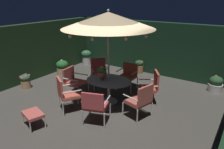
{
  "coord_description": "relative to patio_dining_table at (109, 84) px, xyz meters",
  "views": [
    {
      "loc": [
        3.63,
        -4.78,
        3.18
      ],
      "look_at": [
        0.07,
        0.55,
        0.87
      ],
      "focal_mm": 34.69,
      "sensor_mm": 36.0,
      "label": 1
    }
  ],
  "objects": [
    {
      "name": "hedge_backdrop_left",
      "position": [
        -3.78,
        -0.36,
        0.51
      ],
      "size": [
        0.3,
        7.85,
        2.22
      ],
      "primitive_type": "cube",
      "color": "#1C331B",
      "rests_on": "ground_plane"
    },
    {
      "name": "potted_plant_front_corner",
      "position": [
        -0.49,
        3.08,
        -0.31
      ],
      "size": [
        0.37,
        0.37,
        0.57
      ],
      "color": "#A56B45",
      "rests_on": "ground_plane"
    },
    {
      "name": "patio_dining_table",
      "position": [
        0.0,
        0.0,
        0.0
      ],
      "size": [
        1.48,
        1.18,
        0.75
      ],
      "color": "beige",
      "rests_on": "ground_plane"
    },
    {
      "name": "potted_plant_back_center",
      "position": [
        2.68,
        2.77,
        -0.33
      ],
      "size": [
        0.49,
        0.49,
        0.57
      ],
      "color": "beige",
      "rests_on": "ground_plane"
    },
    {
      "name": "ground_plane",
      "position": [
        -0.07,
        -0.36,
        -0.61
      ],
      "size": [
        7.72,
        7.85,
        0.02
      ],
      "primitive_type": "cube",
      "color": "#44413B"
    },
    {
      "name": "potted_plant_back_left",
      "position": [
        -3.16,
        1.06,
        -0.29
      ],
      "size": [
        0.51,
        0.51,
        0.61
      ],
      "color": "tan",
      "rests_on": "ground_plane"
    },
    {
      "name": "ottoman_footrest",
      "position": [
        -0.82,
        -2.22,
        -0.26
      ],
      "size": [
        0.67,
        0.56,
        0.39
      ],
      "color": "beige",
      "rests_on": "ground_plane"
    },
    {
      "name": "potted_plant_back_right",
      "position": [
        -3.26,
        2.78,
        -0.22
      ],
      "size": [
        0.49,
        0.49,
        0.7
      ],
      "color": "beige",
      "rests_on": "ground_plane"
    },
    {
      "name": "patio_chair_north",
      "position": [
        0.44,
        -1.25,
        -0.03
      ],
      "size": [
        0.79,
        0.76,
        0.96
      ],
      "color": "silver",
      "rests_on": "ground_plane"
    },
    {
      "name": "patio_chair_east",
      "position": [
        1.12,
        0.73,
        -0.03
      ],
      "size": [
        0.79,
        0.8,
        1.02
      ],
      "color": "beige",
      "rests_on": "ground_plane"
    },
    {
      "name": "patio_umbrella",
      "position": [
        -0.0,
        -0.0,
        1.95
      ],
      "size": [
        2.7,
        2.7,
        2.86
      ],
      "color": "silver",
      "rests_on": "ground_plane"
    },
    {
      "name": "patio_chair_south",
      "position": [
        -1.02,
        0.86,
        -0.0
      ],
      "size": [
        0.81,
        0.82,
        1.05
      ],
      "color": "silver",
      "rests_on": "ground_plane"
    },
    {
      "name": "potted_plant_left_near",
      "position": [
        -3.17,
        -0.78,
        -0.31
      ],
      "size": [
        0.37,
        0.38,
        0.53
      ],
      "color": "tan",
      "rests_on": "ground_plane"
    },
    {
      "name": "patio_chair_northeast",
      "position": [
        1.29,
        -0.35,
        -0.02
      ],
      "size": [
        0.72,
        0.75,
        1.01
      ],
      "color": "beige",
      "rests_on": "ground_plane"
    },
    {
      "name": "patio_chair_southeast",
      "position": [
        -0.05,
        1.32,
        -0.07
      ],
      "size": [
        0.65,
        0.59,
        0.91
      ],
      "color": "silver",
      "rests_on": "ground_plane"
    },
    {
      "name": "hedge_backdrop_rear",
      "position": [
        -0.07,
        3.41,
        0.51
      ],
      "size": [
        7.72,
        0.3,
        2.22
      ],
      "primitive_type": "cube",
      "color": "#16311E",
      "rests_on": "ground_plane"
    },
    {
      "name": "patio_chair_west",
      "position": [
        -0.69,
        -1.15,
        -0.02
      ],
      "size": [
        0.8,
        0.82,
        1.03
      ],
      "color": "beige",
      "rests_on": "ground_plane"
    },
    {
      "name": "patio_chair_southwest",
      "position": [
        -1.32,
        -0.2,
        -0.07
      ],
      "size": [
        0.71,
        0.72,
        0.94
      ],
      "color": "beige",
      "rests_on": "ground_plane"
    },
    {
      "name": "centerpiece_planter",
      "position": [
        -0.18,
        -0.1,
        0.41
      ],
      "size": [
        0.29,
        0.29,
        0.44
      ],
      "color": "#A86748",
      "rests_on": "patio_dining_table"
    }
  ]
}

